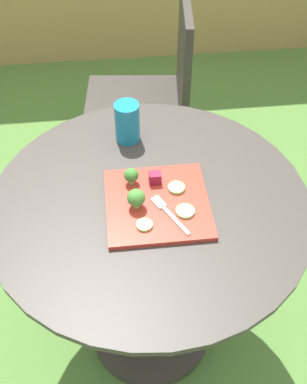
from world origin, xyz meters
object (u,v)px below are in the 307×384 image
object	(u,v)px
patio_chair	(157,88)
salad_plate	(157,204)
fork	(167,212)
drinking_glass	(127,124)

from	to	relation	value
patio_chair	salad_plate	distance (m)	0.89
patio_chair	fork	xyz separation A→B (m)	(-0.08, -0.90, 0.23)
drinking_glass	patio_chair	bearing A→B (deg)	74.80
patio_chair	drinking_glass	world-z (taller)	patio_chair
drinking_glass	fork	bearing A→B (deg)	-76.38
patio_chair	drinking_glass	bearing A→B (deg)	-105.20
fork	patio_chair	bearing A→B (deg)	85.10
salad_plate	drinking_glass	size ratio (longest dim) A/B	2.18
drinking_glass	fork	xyz separation A→B (m)	(0.08, -0.32, -0.04)
salad_plate	fork	size ratio (longest dim) A/B	1.90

